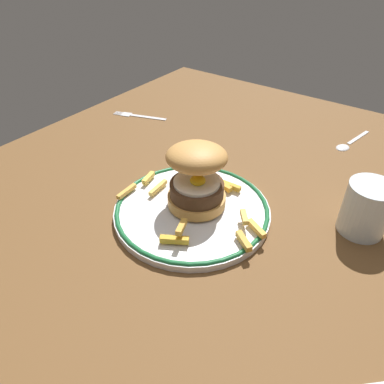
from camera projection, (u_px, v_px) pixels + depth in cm
name	position (u px, v px, depth cm)	size (l,w,h in cm)	color
ground_plane	(201.00, 210.00, 65.86)	(116.51, 95.52, 4.00)	brown
dinner_plate	(192.00, 210.00, 61.42)	(26.59, 26.59, 1.60)	silver
burger	(196.00, 174.00, 58.91)	(14.07, 13.89, 11.25)	#CB8E43
fries_pile	(199.00, 208.00, 59.54)	(18.93, 25.76, 2.67)	gold
water_glass	(365.00, 211.00, 56.41)	(7.28, 7.28, 8.71)	silver
fork	(138.00, 116.00, 92.88)	(5.99, 14.06, 0.36)	silver
spoon	(346.00, 144.00, 80.52)	(13.36, 4.45, 0.90)	silver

